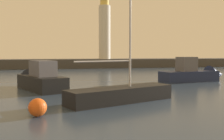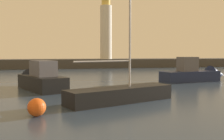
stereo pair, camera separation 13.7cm
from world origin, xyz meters
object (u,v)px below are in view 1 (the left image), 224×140
at_px(lighthouse, 105,28).
at_px(motorboat_2, 37,79).
at_px(motorboat_3, 197,74).
at_px(mooring_buoy, 38,107).
at_px(sailboat_moored, 121,93).

bearing_deg(lighthouse, motorboat_2, -111.18).
height_order(motorboat_3, mooring_buoy, motorboat_3).
distance_m(sailboat_moored, mooring_buoy, 5.23).
height_order(sailboat_moored, mooring_buoy, sailboat_moored).
distance_m(motorboat_2, mooring_buoy, 9.64).
bearing_deg(sailboat_moored, motorboat_2, 125.58).
height_order(motorboat_2, mooring_buoy, motorboat_2).
relative_size(lighthouse, mooring_buoy, 15.66).
bearing_deg(mooring_buoy, sailboat_moored, 29.37).
xyz_separation_m(motorboat_3, mooring_buoy, (-15.09, -11.94, -0.31)).
height_order(lighthouse, motorboat_2, lighthouse).
bearing_deg(sailboat_moored, lighthouse, 79.90).
xyz_separation_m(motorboat_3, sailboat_moored, (-10.54, -9.38, -0.22)).
height_order(motorboat_2, motorboat_3, motorboat_3).
bearing_deg(motorboat_2, motorboat_3, 8.46).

